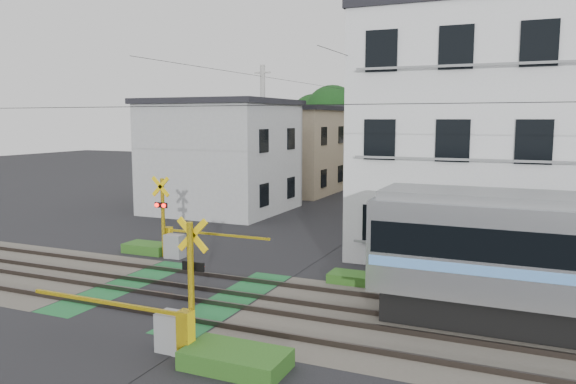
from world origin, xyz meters
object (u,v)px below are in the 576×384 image
at_px(crossing_signal_far, 174,239).
at_px(apartment_block, 500,133).
at_px(crossing_signal_near, 175,322).
at_px(pedestrian, 411,181).

height_order(crossing_signal_far, apartment_block, apartment_block).
bearing_deg(crossing_signal_near, pedestrian, 91.76).
relative_size(apartment_block, pedestrian, 6.61).
relative_size(crossing_signal_near, crossing_signal_far, 1.00).
relative_size(crossing_signal_near, apartment_block, 0.46).
distance_m(apartment_block, pedestrian, 19.16).
xyz_separation_m(crossing_signal_near, crossing_signal_far, (-5.17, 7.31, 0.00)).
bearing_deg(apartment_block, crossing_signal_near, -114.22).
relative_size(crossing_signal_far, apartment_block, 0.46).
distance_m(crossing_signal_near, pedestrian, 30.62).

